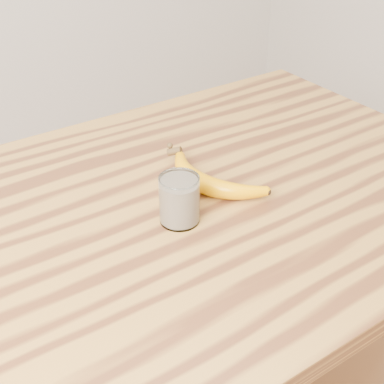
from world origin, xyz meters
TOP-DOWN VIEW (x-y plane):
  - table at (0.00, 0.00)m, footprint 1.20×0.80m
  - smoothie_glass at (-0.04, -0.05)m, footprint 0.07×0.07m
  - banana at (0.04, -0.00)m, footprint 0.19×0.32m

SIDE VIEW (x-z plane):
  - table at x=0.00m, z-range 0.32..1.22m
  - banana at x=0.04m, z-range 0.90..0.94m
  - smoothie_glass at x=-0.04m, z-range 0.90..0.99m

